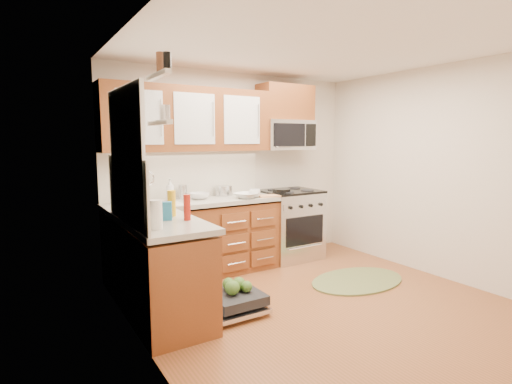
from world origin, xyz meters
TOP-DOWN VIEW (x-y plane):
  - floor at (0.00, 0.00)m, footprint 3.50×3.50m
  - ceiling at (0.00, 0.00)m, footprint 3.50×3.50m
  - wall_back at (0.00, 1.75)m, footprint 3.50×0.04m
  - wall_left at (-1.75, 0.00)m, footprint 0.04×3.50m
  - wall_right at (1.75, 0.00)m, footprint 0.04×3.50m
  - base_cabinet_back at (-0.73, 1.45)m, footprint 2.05×0.60m
  - base_cabinet_left at (-1.45, 0.52)m, footprint 0.60×1.25m
  - countertop_back at (-0.72, 1.44)m, footprint 2.07×0.64m
  - countertop_left at (-1.44, 0.53)m, footprint 0.64×1.27m
  - backsplash_back at (-0.73, 1.74)m, footprint 2.05×0.02m
  - backsplash_left at (-1.74, 0.52)m, footprint 0.02×1.25m
  - upper_cabinets at (-0.73, 1.57)m, footprint 2.05×0.35m
  - cabinet_over_mw at (0.68, 1.57)m, footprint 0.76×0.35m
  - range at (0.68, 1.43)m, footprint 0.76×0.64m
  - microwave at (0.68, 1.55)m, footprint 0.76×0.38m
  - sink at (-1.25, 1.42)m, footprint 0.62×0.50m
  - dishwasher at (-0.86, 0.30)m, footprint 0.70×0.60m
  - window at (-1.74, 0.50)m, footprint 0.03×1.05m
  - window_blind at (-1.71, 0.50)m, footprint 0.02×0.96m
  - shelf_upper at (-1.72, -0.35)m, footprint 0.04×0.40m
  - shelf_lower at (-1.72, -0.35)m, footprint 0.04×0.40m
  - rug at (0.79, 0.26)m, footprint 1.41×1.18m
  - skillet at (0.46, 1.34)m, footprint 0.26×0.26m
  - stock_pot at (-0.26, 1.60)m, footprint 0.23×0.23m
  - cutting_board at (0.18, 1.22)m, footprint 0.30×0.22m
  - canister at (-0.81, 1.62)m, footprint 0.14×0.14m
  - paper_towel_roll at (-1.60, 0.18)m, footprint 0.12×0.12m
  - mustard_bottle at (-1.30, 0.63)m, footprint 0.10×0.10m
  - red_bottle at (-1.25, 0.38)m, footprint 0.07×0.07m
  - wooden_box at (-1.37, 0.67)m, footprint 0.14×0.11m
  - blue_carton at (-1.41, 0.48)m, footprint 0.12×0.10m
  - bowl_a at (-0.13, 1.25)m, footprint 0.37×0.37m
  - bowl_b at (-0.64, 1.49)m, footprint 0.30×0.30m
  - cup at (-0.01, 1.25)m, footprint 0.17×0.17m
  - soap_bottle_a at (-1.00, 1.52)m, footprint 0.11×0.11m
  - soap_bottle_b at (-1.48, 1.05)m, footprint 0.09×0.10m
  - soap_bottle_c at (-1.62, 0.93)m, footprint 0.18×0.18m

SIDE VIEW (x-z plane):
  - floor at x=0.00m, z-range 0.00..0.00m
  - rug at x=0.79m, z-range 0.00..0.02m
  - dishwasher at x=-0.86m, z-range 0.00..0.20m
  - base_cabinet_back at x=-0.73m, z-range 0.00..0.85m
  - base_cabinet_left at x=-1.45m, z-range 0.00..0.85m
  - range at x=0.68m, z-range 0.00..0.95m
  - sink at x=-1.25m, z-range 0.67..0.93m
  - countertop_back at x=-0.72m, z-range 0.88..0.93m
  - countertop_left at x=-1.44m, z-range 0.88..0.93m
  - cutting_board at x=0.18m, z-range 0.93..0.94m
  - bowl_a at x=-0.13m, z-range 0.93..0.99m
  - bowl_b at x=-0.64m, z-range 0.93..1.00m
  - skillet at x=0.46m, z-range 0.95..0.99m
  - cup at x=-0.01m, z-range 0.93..1.03m
  - stock_pot at x=-0.26m, z-range 0.93..1.05m
  - wooden_box at x=-1.37m, z-range 0.93..1.06m
  - blue_carton at x=-1.41m, z-range 0.93..1.09m
  - canister at x=-0.81m, z-range 0.93..1.09m
  - soap_bottle_b at x=-1.48m, z-range 0.93..1.10m
  - soap_bottle_c at x=-1.62m, z-range 0.93..1.11m
  - red_bottle at x=-1.25m, z-range 0.93..1.16m
  - paper_towel_roll at x=-1.60m, z-range 0.93..1.16m
  - mustard_bottle at x=-1.30m, z-range 0.93..1.17m
  - soap_bottle_a at x=-1.00m, z-range 0.93..1.19m
  - backsplash_back at x=-0.73m, z-range 0.93..1.49m
  - backsplash_left at x=-1.74m, z-range 0.93..1.49m
  - wall_back at x=0.00m, z-range 0.00..2.50m
  - wall_left at x=-1.75m, z-range 0.00..2.50m
  - wall_right at x=1.75m, z-range 0.00..2.50m
  - window at x=-1.74m, z-range 1.02..2.08m
  - microwave at x=0.68m, z-range 1.50..1.90m
  - shelf_lower at x=-1.72m, z-range 1.74..1.76m
  - upper_cabinets at x=-0.73m, z-range 1.50..2.25m
  - window_blind at x=-1.71m, z-range 1.68..2.08m
  - shelf_upper at x=-1.72m, z-range 2.03..2.06m
  - cabinet_over_mw at x=0.68m, z-range 1.90..2.37m
  - ceiling at x=0.00m, z-range 2.50..2.50m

